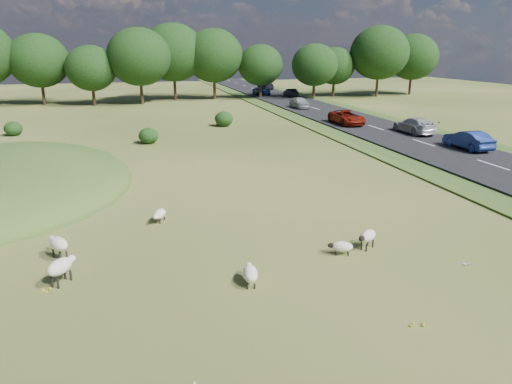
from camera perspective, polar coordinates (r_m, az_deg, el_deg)
The scene contains 17 objects.
ground at distance 38.12m, azimuth -9.29°, elevation 5.33°, with size 160.00×160.00×0.00m, color #364E18.
road at distance 53.31m, azimuth 11.56°, elevation 8.80°, with size 8.00×150.00×0.25m, color black.
treeline at distance 72.60m, azimuth -13.62°, elevation 16.01°, with size 96.28×14.66×11.70m.
shrubs at distance 45.83m, azimuth -13.20°, elevation 8.07°, with size 22.03×9.11×1.58m.
sheep_0 at distance 18.61m, azimuth 10.64°, elevation -6.72°, with size 1.04×0.70×0.57m.
sheep_1 at distance 16.12m, azimuth -0.74°, elevation -10.12°, with size 0.66×1.21×0.68m.
sheep_2 at distance 19.47m, azimuth -23.50°, elevation -5.96°, with size 1.01×1.27×0.90m.
sheep_3 at distance 19.30m, azimuth 13.76°, elevation -5.38°, with size 1.13×0.91×0.81m.
sheep_4 at distance 17.48m, azimuth -23.23°, elevation -8.55°, with size 1.08×1.28×0.93m.
sheep_5 at distance 22.12m, azimuth -11.97°, elevation -2.72°, with size 0.84×1.12×0.63m.
car_0 at distance 77.18m, azimuth 4.37°, elevation 12.28°, with size 1.38×3.96×1.31m, color black.
car_1 at distance 45.84m, azimuth 19.21°, elevation 7.89°, with size 2.06×5.07×1.47m, color silver.
car_2 at distance 80.09m, azimuth 0.70°, elevation 12.52°, with size 2.18×4.72×1.31m, color navy.
car_4 at distance 40.09m, azimuth 25.01°, elevation 5.94°, with size 1.54×4.41×1.45m, color navy.
car_5 at distance 49.50m, azimuth 11.29°, elevation 9.15°, with size 2.39×5.17×1.44m, color maroon.
car_6 at distance 91.18m, azimuth 1.21°, elevation 13.21°, with size 2.16×5.31×1.54m, color black.
car_7 at distance 62.43m, azimuth 5.47°, elevation 11.09°, with size 1.73×4.29×1.46m, color #A8ABAF.
Camera 1 is at (-3.73, -17.10, 7.91)m, focal length 32.00 mm.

